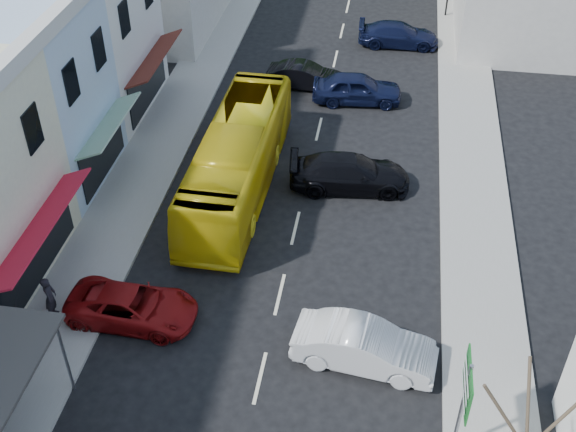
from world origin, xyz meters
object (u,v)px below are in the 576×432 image
(car_white, at_px, (364,348))
(pedestrian_left, at_px, (51,299))
(bus, at_px, (238,161))
(direction_sign, at_px, (461,411))
(car_red, at_px, (132,305))

(car_white, xyz_separation_m, pedestrian_left, (-11.18, 0.31, 0.30))
(bus, bearing_deg, direction_sign, -51.92)
(car_red, relative_size, direction_sign, 1.16)
(car_white, height_order, car_red, same)
(car_red, distance_m, pedestrian_left, 2.87)
(bus, bearing_deg, pedestrian_left, -118.10)
(car_red, bearing_deg, car_white, -92.70)
(car_white, height_order, direction_sign, direction_sign)
(car_white, height_order, pedestrian_left, pedestrian_left)
(bus, xyz_separation_m, pedestrian_left, (-4.92, -8.81, -0.55))
(car_white, xyz_separation_m, direction_sign, (2.91, -3.05, 1.29))
(car_red, height_order, pedestrian_left, pedestrian_left)
(car_red, bearing_deg, direction_sign, -106.30)
(bus, bearing_deg, car_white, -54.43)
(direction_sign, bearing_deg, car_red, 160.95)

